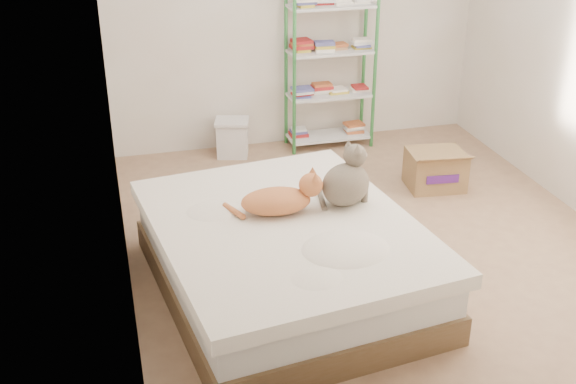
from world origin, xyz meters
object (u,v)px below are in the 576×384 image
object	(u,v)px
white_bin	(232,138)
bed	(285,257)
grey_cat	(346,176)
shelf_unit	(331,63)
orange_cat	(276,198)
cardboard_box	(435,169)

from	to	relation	value
white_bin	bed	bearing A→B (deg)	-92.49
grey_cat	shelf_unit	world-z (taller)	shelf_unit
shelf_unit	bed	bearing A→B (deg)	-114.24
shelf_unit	orange_cat	bearing A→B (deg)	-116.10
grey_cat	shelf_unit	size ratio (longest dim) A/B	0.26
orange_cat	shelf_unit	size ratio (longest dim) A/B	0.33
grey_cat	shelf_unit	bearing A→B (deg)	-37.21
shelf_unit	white_bin	world-z (taller)	shelf_unit
grey_cat	cardboard_box	world-z (taller)	grey_cat
bed	white_bin	world-z (taller)	bed
bed	grey_cat	size ratio (longest dim) A/B	5.19
cardboard_box	white_bin	world-z (taller)	cardboard_box
orange_cat	white_bin	distance (m)	2.41
orange_cat	cardboard_box	xyz separation A→B (m)	(1.79, 1.14, -0.48)
grey_cat	bed	bearing A→B (deg)	86.48
shelf_unit	white_bin	distance (m)	1.24
bed	cardboard_box	bearing A→B (deg)	28.79
shelf_unit	white_bin	bearing A→B (deg)	-178.30
white_bin	cardboard_box	bearing A→B (deg)	-36.41
orange_cat	cardboard_box	distance (m)	2.18
shelf_unit	cardboard_box	distance (m)	1.56
bed	shelf_unit	size ratio (longest dim) A/B	1.34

